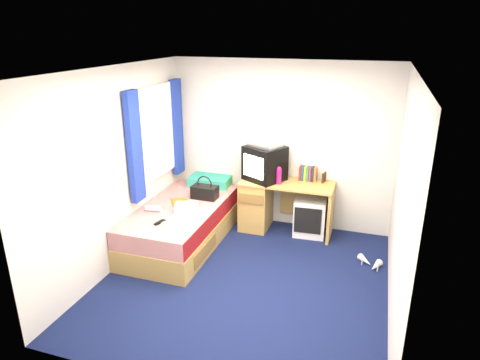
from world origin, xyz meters
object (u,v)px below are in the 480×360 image
(colour_swatch_fan, at_px, (165,225))
(white_heels, at_px, (370,263))
(storage_cube, at_px, (310,216))
(pink_water_bottle, at_px, (279,176))
(towel, at_px, (186,208))
(pillow, at_px, (210,181))
(aerosol_can, at_px, (280,175))
(crt_tv, at_px, (265,163))
(picture_frame, at_px, (324,178))
(desk, at_px, (268,202))
(remote_control, at_px, (160,222))
(water_bottle, at_px, (154,209))
(magazine, at_px, (180,202))
(vcr, at_px, (265,144))
(handbag, at_px, (205,192))
(bed, at_px, (182,224))

(colour_swatch_fan, distance_m, white_heels, 2.58)
(storage_cube, relative_size, pink_water_bottle, 2.45)
(towel, relative_size, white_heels, 0.86)
(pillow, xyz_separation_m, aerosol_can, (1.10, -0.09, 0.24))
(crt_tv, relative_size, picture_frame, 4.60)
(towel, bearing_deg, desk, 47.21)
(aerosol_can, xyz_separation_m, remote_control, (-1.18, -1.36, -0.30))
(crt_tv, xyz_separation_m, white_heels, (1.55, -0.65, -0.95))
(storage_cube, relative_size, picture_frame, 3.87)
(colour_swatch_fan, bearing_deg, aerosol_can, 52.18)
(towel, distance_m, water_bottle, 0.42)
(picture_frame, relative_size, magazine, 0.50)
(remote_control, bearing_deg, pink_water_bottle, 61.07)
(pink_water_bottle, distance_m, water_bottle, 1.75)
(vcr, relative_size, handbag, 1.13)
(pillow, height_order, towel, pillow)
(pillow, bearing_deg, magazine, -99.99)
(bed, xyz_separation_m, storage_cube, (1.62, 0.81, 0.00))
(pillow, relative_size, water_bottle, 3.03)
(handbag, bearing_deg, vcr, 33.02)
(aerosol_can, distance_m, magazine, 1.44)
(pillow, bearing_deg, picture_frame, 2.27)
(vcr, bearing_deg, handbag, -123.40)
(pillow, height_order, pink_water_bottle, pink_water_bottle)
(crt_tv, distance_m, white_heels, 1.93)
(bed, bearing_deg, picture_frame, 28.22)
(storage_cube, bearing_deg, crt_tv, 178.18)
(white_heels, bearing_deg, towel, -173.22)
(magazine, bearing_deg, crt_tv, 34.55)
(desk, distance_m, remote_control, 1.70)
(bed, relative_size, white_heels, 6.13)
(bed, bearing_deg, white_heels, 3.22)
(desk, height_order, towel, desk)
(magazine, bearing_deg, water_bottle, -117.75)
(handbag, xyz_separation_m, towel, (-0.06, -0.49, -0.05))
(water_bottle, bearing_deg, colour_swatch_fan, -45.61)
(crt_tv, relative_size, magazine, 2.30)
(picture_frame, relative_size, white_heels, 0.43)
(storage_cube, bearing_deg, remote_control, -143.19)
(vcr, distance_m, colour_swatch_fan, 1.81)
(aerosol_can, bearing_deg, vcr, 178.35)
(bed, distance_m, vcr, 1.59)
(vcr, xyz_separation_m, pink_water_bottle, (0.23, -0.11, -0.42))
(bed, relative_size, pillow, 3.30)
(crt_tv, height_order, handbag, crt_tv)
(crt_tv, bearing_deg, bed, -111.70)
(bed, bearing_deg, remote_control, -91.83)
(white_heels, bearing_deg, handbag, 174.69)
(towel, height_order, magazine, towel)
(bed, xyz_separation_m, colour_swatch_fan, (0.07, -0.62, 0.28))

